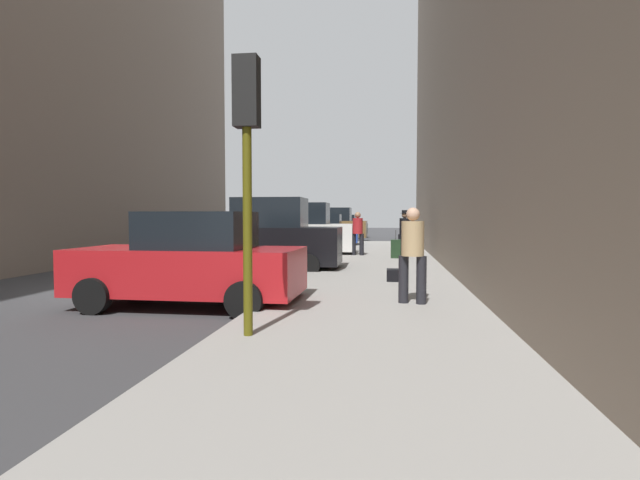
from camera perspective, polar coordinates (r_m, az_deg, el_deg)
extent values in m
plane|color=#38383A|center=(12.64, -22.35, -5.22)|extent=(120.00, 120.00, 0.00)
cube|color=gray|center=(10.94, 6.11, -5.84)|extent=(4.00, 40.00, 0.15)
cube|color=#B2191E|center=(9.68, -14.80, -3.38)|extent=(4.23, 1.90, 0.84)
cube|color=black|center=(9.56, -13.76, 1.06)|extent=(1.91, 1.59, 0.70)
cylinder|color=black|center=(11.14, -19.36, -4.56)|extent=(0.64, 0.23, 0.64)
cylinder|color=black|center=(9.57, -24.56, -5.84)|extent=(0.64, 0.23, 0.64)
cylinder|color=black|center=(10.16, -5.57, -5.11)|extent=(0.64, 0.23, 0.64)
cylinder|color=black|center=(8.41, -8.67, -6.79)|extent=(0.64, 0.23, 0.64)
cube|color=black|center=(15.15, -6.40, -0.61)|extent=(4.62, 1.90, 1.10)
cube|color=black|center=(15.08, -5.68, 3.11)|extent=(2.09, 1.59, 0.90)
cylinder|color=black|center=(16.48, -10.71, -2.11)|extent=(0.64, 0.23, 0.64)
cylinder|color=black|center=(14.74, -12.89, -2.70)|extent=(0.64, 0.23, 0.64)
cylinder|color=black|center=(15.82, -0.33, -2.26)|extent=(0.64, 0.23, 0.64)
cylinder|color=black|center=(14.01, -1.30, -2.92)|extent=(0.64, 0.23, 0.64)
cube|color=silver|center=(20.89, -2.46, 0.34)|extent=(4.61, 1.88, 1.10)
cube|color=black|center=(20.84, -1.92, 3.03)|extent=(2.08, 1.58, 0.90)
cylinder|color=black|center=(22.11, -5.87, -0.83)|extent=(0.64, 0.23, 0.64)
cylinder|color=black|center=(20.33, -7.05, -1.16)|extent=(0.64, 0.23, 0.64)
cylinder|color=black|center=(21.63, 1.87, -0.90)|extent=(0.64, 0.23, 0.64)
cylinder|color=black|center=(19.80, 1.36, -1.24)|extent=(0.64, 0.23, 0.64)
cube|color=navy|center=(27.32, -0.03, 0.65)|extent=(4.24, 1.93, 0.84)
cube|color=black|center=(27.28, 0.39, 2.22)|extent=(1.92, 1.60, 0.70)
cylinder|color=black|center=(28.43, -2.55, -0.02)|extent=(0.64, 0.23, 0.64)
cylinder|color=black|center=(26.62, -3.18, -0.21)|extent=(0.64, 0.23, 0.64)
cylinder|color=black|center=(28.13, 2.95, -0.05)|extent=(0.64, 0.23, 0.64)
cylinder|color=black|center=(26.30, 2.69, -0.25)|extent=(0.64, 0.23, 0.64)
cube|color=brown|center=(33.47, 1.41, 1.27)|extent=(4.63, 1.92, 1.10)
cube|color=black|center=(33.44, 1.75, 2.94)|extent=(2.10, 1.60, 0.90)
cylinder|color=black|center=(34.62, -0.85, 0.49)|extent=(0.64, 0.23, 0.64)
cylinder|color=black|center=(32.81, -1.39, 0.36)|extent=(0.64, 0.23, 0.64)
cylinder|color=black|center=(34.25, 4.09, 0.46)|extent=(0.64, 0.23, 0.64)
cylinder|color=black|center=(32.42, 3.82, 0.33)|extent=(0.64, 0.23, 0.64)
cube|color=#193828|center=(39.39, 2.37, 1.31)|extent=(4.23, 1.91, 0.84)
cube|color=black|center=(39.36, 2.66, 2.40)|extent=(1.91, 1.59, 0.70)
cylinder|color=black|center=(40.49, 0.59, 0.82)|extent=(0.64, 0.23, 0.64)
cylinder|color=black|center=(38.67, 0.21, 0.73)|extent=(0.64, 0.23, 0.64)
cylinder|color=black|center=(40.20, 4.45, 0.80)|extent=(0.64, 0.23, 0.64)
cylinder|color=black|center=(38.36, 4.24, 0.71)|extent=(0.64, 0.23, 0.64)
cylinder|color=red|center=(17.31, 1.60, -1.48)|extent=(0.22, 0.22, 0.55)
sphere|color=red|center=(17.29, 1.60, -0.39)|extent=(0.20, 0.20, 0.20)
cylinder|color=red|center=(17.33, 1.07, -1.38)|extent=(0.10, 0.09, 0.09)
cylinder|color=red|center=(17.29, 2.12, -1.39)|extent=(0.10, 0.09, 0.09)
cylinder|color=#514C0F|center=(6.53, -8.31, 4.82)|extent=(0.12, 0.12, 3.60)
cube|color=black|center=(6.72, -8.39, 16.41)|extent=(0.32, 0.24, 0.90)
sphere|color=red|center=(6.91, -8.09, 18.42)|extent=(0.14, 0.14, 0.14)
sphere|color=yellow|center=(6.84, -8.07, 16.16)|extent=(0.14, 0.14, 0.14)
sphere|color=green|center=(6.78, -8.06, 13.86)|extent=(0.14, 0.14, 0.14)
cylinder|color=black|center=(19.45, 9.18, -0.60)|extent=(0.21, 0.21, 0.85)
cylinder|color=black|center=(19.53, 10.10, -0.59)|extent=(0.21, 0.21, 0.85)
cylinder|color=black|center=(19.46, 9.66, 1.57)|extent=(0.47, 0.47, 0.62)
sphere|color=#997051|center=(19.46, 9.67, 2.83)|extent=(0.24, 0.24, 0.24)
cylinder|color=black|center=(19.46, 9.67, 3.04)|extent=(0.34, 0.34, 0.02)
cylinder|color=black|center=(19.46, 9.67, 3.22)|extent=(0.23, 0.23, 0.11)
cylinder|color=black|center=(9.10, 9.52, -4.44)|extent=(0.22, 0.22, 0.85)
cylinder|color=black|center=(9.04, 11.51, -4.51)|extent=(0.22, 0.22, 0.85)
cylinder|color=tan|center=(9.01, 10.55, 0.17)|extent=(0.49, 0.49, 0.62)
sphere|color=tan|center=(9.00, 10.58, 2.91)|extent=(0.24, 0.24, 0.24)
cylinder|color=black|center=(19.85, 3.87, -0.50)|extent=(0.20, 0.20, 0.85)
cylinder|color=black|center=(19.80, 4.78, -0.51)|extent=(0.20, 0.20, 0.85)
cylinder|color=#A51E23|center=(19.80, 4.33, 1.62)|extent=(0.44, 0.44, 0.62)
sphere|color=#997051|center=(19.79, 4.34, 2.86)|extent=(0.24, 0.24, 0.24)
cube|color=black|center=(18.74, 8.64, -0.98)|extent=(0.37, 0.57, 0.68)
cylinder|color=#333333|center=(18.72, 8.65, 0.61)|extent=(0.02, 0.02, 0.36)
cube|color=black|center=(12.12, 8.39, -3.99)|extent=(0.32, 0.44, 0.28)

